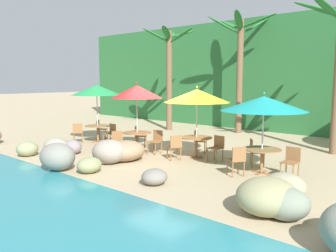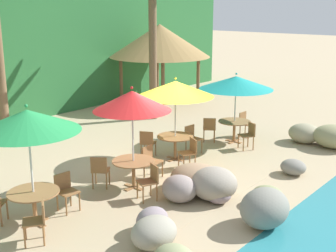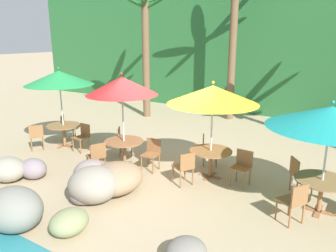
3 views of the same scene
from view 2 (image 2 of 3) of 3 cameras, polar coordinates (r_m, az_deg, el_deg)
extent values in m
plane|color=tan|center=(12.89, -1.33, -5.73)|extent=(120.00, 120.00, 0.00)
cube|color=tan|center=(12.89, -1.33, -5.72)|extent=(18.00, 5.20, 0.01)
ellipsoid|color=#977A5B|center=(11.48, 3.70, -6.59)|extent=(1.24, 1.43, 0.69)
ellipsoid|color=gray|center=(10.91, 1.45, -7.89)|extent=(0.80, 0.87, 0.65)
ellipsoid|color=gray|center=(9.93, 12.06, -10.06)|extent=(1.20, 0.98, 0.84)
ellipsoid|color=gray|center=(13.08, 15.48, -5.00)|extent=(0.67, 0.71, 0.43)
ellipsoid|color=gray|center=(9.57, -1.99, -11.73)|extent=(0.74, 0.61, 0.53)
ellipsoid|color=gray|center=(15.84, 20.16, -1.24)|extent=(1.23, 1.37, 0.76)
ellipsoid|color=gray|center=(10.95, 6.36, -8.54)|extent=(0.62, 0.61, 0.42)
ellipsoid|color=gray|center=(9.01, -1.77, -13.25)|extent=(0.98, 0.83, 0.62)
ellipsoid|color=gray|center=(16.11, 16.82, -0.88)|extent=(1.00, 1.10, 0.65)
ellipsoid|color=#868D5E|center=(11.00, 12.44, -8.58)|extent=(0.67, 0.77, 0.47)
ellipsoid|color=gray|center=(11.07, 5.79, -7.22)|extent=(1.15, 1.13, 0.79)
cylinder|color=silver|center=(9.95, -16.79, -5.47)|extent=(0.04, 0.04, 2.40)
cone|color=#238E47|center=(9.63, -17.28, 0.67)|extent=(2.18, 2.18, 0.45)
sphere|color=#238E47|center=(9.56, -17.42, 2.43)|extent=(0.07, 0.07, 0.07)
cube|color=olive|center=(10.41, -16.29, -11.59)|extent=(0.60, 0.12, 0.03)
cube|color=olive|center=(10.41, -16.29, -11.59)|extent=(0.12, 0.60, 0.03)
cylinder|color=olive|center=(10.26, -16.44, -9.82)|extent=(0.09, 0.09, 0.71)
cylinder|color=olive|center=(10.12, -16.59, -7.99)|extent=(1.10, 1.10, 0.03)
cylinder|color=olive|center=(10.67, -11.06, -9.32)|extent=(0.04, 0.04, 0.45)
cylinder|color=olive|center=(10.49, -12.67, -9.86)|extent=(0.04, 0.04, 0.45)
cylinder|color=olive|center=(10.94, -12.16, -8.75)|extent=(0.04, 0.04, 0.45)
cylinder|color=olive|center=(10.76, -13.74, -9.25)|extent=(0.04, 0.04, 0.45)
cube|color=olive|center=(10.62, -12.48, -8.11)|extent=(0.45, 0.45, 0.03)
cube|color=olive|center=(10.70, -13.14, -6.84)|extent=(0.42, 0.06, 0.42)
cylinder|color=olive|center=(10.69, -19.56, -9.90)|extent=(0.04, 0.04, 0.45)
cylinder|color=olive|center=(10.39, -20.26, -10.71)|extent=(0.04, 0.04, 0.45)
cylinder|color=olive|center=(9.41, -17.59, -13.27)|extent=(0.04, 0.04, 0.45)
cylinder|color=olive|center=(9.73, -17.51, -12.29)|extent=(0.04, 0.04, 0.45)
cylinder|color=olive|center=(9.39, -15.36, -13.15)|extent=(0.04, 0.04, 0.45)
cylinder|color=olive|center=(9.71, -15.36, -12.17)|extent=(0.04, 0.04, 0.45)
cube|color=olive|center=(9.45, -16.57, -11.42)|extent=(0.59, 0.59, 0.03)
cube|color=olive|center=(9.36, -15.42, -10.28)|extent=(0.27, 0.36, 0.42)
cylinder|color=silver|center=(11.43, -4.43, -2.19)|extent=(0.04, 0.04, 2.39)
cone|color=red|center=(11.15, -4.54, 3.20)|extent=(1.95, 1.95, 0.49)
sphere|color=red|center=(11.09, -4.58, 4.83)|extent=(0.07, 0.07, 0.07)
cube|color=olive|center=(11.83, -4.31, -7.66)|extent=(0.60, 0.12, 0.03)
cube|color=olive|center=(11.83, -4.31, -7.66)|extent=(0.12, 0.60, 0.03)
cylinder|color=olive|center=(11.70, -4.35, -6.06)|extent=(0.09, 0.09, 0.71)
cylinder|color=olive|center=(11.58, -4.38, -4.42)|extent=(1.10, 1.10, 0.03)
cylinder|color=olive|center=(12.42, -0.70, -5.46)|extent=(0.04, 0.04, 0.45)
cylinder|color=olive|center=(12.14, -1.68, -5.94)|extent=(0.04, 0.04, 0.45)
cylinder|color=olive|center=(12.61, -2.03, -5.13)|extent=(0.04, 0.04, 0.45)
cylinder|color=olive|center=(12.35, -3.02, -5.60)|extent=(0.04, 0.04, 0.45)
cube|color=olive|center=(12.30, -1.87, -4.48)|extent=(0.46, 0.46, 0.03)
cube|color=olive|center=(12.35, -2.62, -3.45)|extent=(0.42, 0.07, 0.42)
cylinder|color=olive|center=(12.10, -9.07, -6.22)|extent=(0.04, 0.04, 0.45)
cylinder|color=olive|center=(12.03, -7.40, -6.29)|extent=(0.04, 0.04, 0.45)
cylinder|color=olive|center=(11.78, -9.45, -6.84)|extent=(0.04, 0.04, 0.45)
cylinder|color=olive|center=(11.70, -7.74, -6.92)|extent=(0.04, 0.04, 0.45)
cube|color=olive|center=(11.81, -8.46, -5.48)|extent=(0.59, 0.59, 0.03)
cube|color=olive|center=(11.56, -8.71, -4.92)|extent=(0.28, 0.36, 0.42)
cylinder|color=olive|center=(10.81, -3.14, -8.70)|extent=(0.04, 0.04, 0.45)
cylinder|color=olive|center=(11.12, -3.88, -8.03)|extent=(0.04, 0.04, 0.45)
cylinder|color=olive|center=(10.95, -1.41, -8.38)|extent=(0.04, 0.04, 0.45)
cylinder|color=olive|center=(11.24, -2.18, -7.72)|extent=(0.04, 0.04, 0.45)
cube|color=olive|center=(10.94, -2.67, -7.05)|extent=(0.55, 0.55, 0.03)
cube|color=olive|center=(10.94, -1.72, -5.93)|extent=(0.20, 0.40, 0.42)
cylinder|color=silver|center=(13.54, 0.92, 0.37)|extent=(0.04, 0.04, 2.29)
cone|color=yellow|center=(13.31, 0.94, 4.72)|extent=(2.28, 2.28, 0.46)
sphere|color=yellow|center=(13.26, 0.95, 6.02)|extent=(0.07, 0.07, 0.07)
cube|color=olive|center=(13.87, 0.90, -4.14)|extent=(0.60, 0.12, 0.03)
cube|color=olive|center=(13.87, 0.90, -4.14)|extent=(0.12, 0.60, 0.03)
cylinder|color=olive|center=(13.75, 0.91, -2.75)|extent=(0.09, 0.09, 0.71)
cylinder|color=olive|center=(13.65, 0.91, -1.33)|extent=(1.10, 1.10, 0.03)
cylinder|color=olive|center=(14.40, 4.28, -2.56)|extent=(0.04, 0.04, 0.45)
cylinder|color=olive|center=(14.15, 3.33, -2.87)|extent=(0.04, 0.04, 0.45)
cylinder|color=olive|center=(14.63, 3.23, -2.26)|extent=(0.04, 0.04, 0.45)
cylinder|color=olive|center=(14.38, 2.27, -2.56)|extent=(0.04, 0.04, 0.45)
cube|color=olive|center=(14.32, 3.29, -1.65)|extent=(0.46, 0.46, 0.03)
cube|color=olive|center=(14.39, 2.72, -0.74)|extent=(0.42, 0.08, 0.42)
cylinder|color=olive|center=(14.23, -2.95, -2.76)|extent=(0.04, 0.04, 0.45)
cylinder|color=olive|center=(14.13, -1.57, -2.88)|extent=(0.04, 0.04, 0.45)
cylinder|color=olive|center=(13.90, -3.40, -3.20)|extent=(0.04, 0.04, 0.45)
cylinder|color=olive|center=(13.80, -1.98, -3.32)|extent=(0.04, 0.04, 0.45)
cube|color=olive|center=(13.94, -2.49, -2.10)|extent=(0.56, 0.56, 0.03)
cube|color=olive|center=(13.70, -2.74, -1.56)|extent=(0.21, 0.40, 0.42)
cylinder|color=olive|center=(12.84, 1.99, -4.75)|extent=(0.04, 0.04, 0.45)
cylinder|color=olive|center=(13.15, 1.35, -4.27)|extent=(0.04, 0.04, 0.45)
cylinder|color=olive|center=(12.99, 3.43, -4.54)|extent=(0.04, 0.04, 0.45)
cylinder|color=olive|center=(13.29, 2.76, -4.07)|extent=(0.04, 0.04, 0.45)
cube|color=olive|center=(12.99, 2.40, -3.41)|extent=(0.57, 0.57, 0.03)
cube|color=olive|center=(13.01, 3.21, -2.48)|extent=(0.23, 0.39, 0.42)
cylinder|color=silver|center=(15.47, 8.42, 1.84)|extent=(0.04, 0.04, 2.16)
cone|color=teal|center=(15.28, 8.56, 5.42)|extent=(2.47, 2.47, 0.43)
sphere|color=teal|center=(15.23, 8.60, 6.51)|extent=(0.07, 0.07, 0.07)
cube|color=olive|center=(15.74, 8.27, -1.93)|extent=(0.60, 0.12, 0.03)
cube|color=olive|center=(15.74, 8.27, -1.93)|extent=(0.12, 0.60, 0.03)
cylinder|color=olive|center=(15.64, 8.32, -0.69)|extent=(0.09, 0.09, 0.71)
cylinder|color=olive|center=(15.55, 8.37, 0.57)|extent=(1.10, 1.10, 0.03)
cylinder|color=olive|center=(16.45, 10.75, -0.54)|extent=(0.04, 0.04, 0.45)
cylinder|color=olive|center=(16.15, 10.12, -0.80)|extent=(0.04, 0.04, 0.45)
cylinder|color=olive|center=(16.62, 9.69, -0.33)|extent=(0.04, 0.04, 0.45)
cylinder|color=olive|center=(16.32, 9.04, -0.58)|extent=(0.04, 0.04, 0.45)
cube|color=olive|center=(16.32, 9.94, 0.25)|extent=(0.43, 0.43, 0.03)
cube|color=olive|center=(16.37, 9.37, 1.03)|extent=(0.42, 0.04, 0.42)
cylinder|color=olive|center=(15.81, 4.54, -0.95)|extent=(0.04, 0.04, 0.45)
cylinder|color=olive|center=(15.82, 5.83, -0.98)|extent=(0.04, 0.04, 0.45)
cylinder|color=olive|center=(15.47, 4.54, -1.32)|extent=(0.04, 0.04, 0.45)
cylinder|color=olive|center=(15.48, 5.86, -1.34)|extent=(0.04, 0.04, 0.45)
cube|color=olive|center=(15.58, 5.21, -0.30)|extent=(0.59, 0.59, 0.03)
cube|color=olive|center=(15.34, 5.24, 0.21)|extent=(0.27, 0.36, 0.42)
cylinder|color=olive|center=(14.73, 9.46, -2.32)|extent=(0.04, 0.04, 0.45)
cylinder|color=olive|center=(15.03, 8.83, -1.94)|extent=(0.04, 0.04, 0.45)
cylinder|color=olive|center=(14.90, 10.68, -2.18)|extent=(0.04, 0.04, 0.45)
cylinder|color=olive|center=(15.20, 10.03, -1.81)|extent=(0.04, 0.04, 0.45)
cube|color=olive|center=(14.90, 9.79, -1.18)|extent=(0.58, 0.58, 0.03)
cube|color=olive|center=(14.94, 10.50, -0.39)|extent=(0.25, 0.38, 0.42)
cylinder|color=brown|center=(18.34, -1.92, 9.26)|extent=(0.32, 0.32, 5.44)
cylinder|color=brown|center=(21.53, -5.91, 5.71)|extent=(0.16, 0.16, 2.20)
cylinder|color=brown|center=(23.39, -1.35, 6.53)|extent=(0.16, 0.16, 2.20)
cylinder|color=brown|center=(19.79, -0.65, 4.96)|extent=(0.16, 0.16, 2.20)
cylinder|color=brown|center=(21.79, 3.80, 5.87)|extent=(0.16, 0.16, 2.20)
cone|color=olive|center=(21.36, -1.05, 10.71)|extent=(4.70, 4.70, 1.50)
camera|label=1|loc=(17.72, 45.03, 4.73)|focal=37.90mm
camera|label=3|loc=(13.53, 36.32, 7.96)|focal=34.99mm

